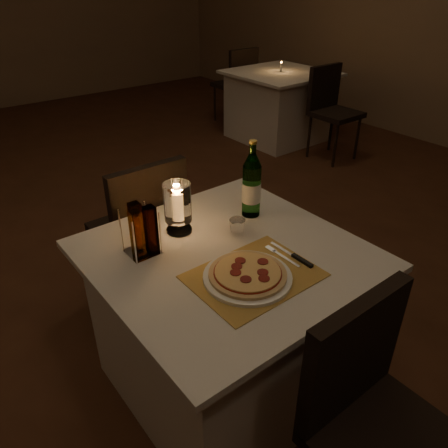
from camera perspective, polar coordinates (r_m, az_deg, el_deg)
floor at (r=2.58m, az=-11.33°, el=-11.98°), size 8.00×10.00×0.02m
main_table at (r=1.95m, az=0.37°, el=-12.67°), size 1.00×1.00×0.74m
chair_near at (r=1.51m, az=18.87°, el=-21.80°), size 0.42×0.42×0.90m
chair_far at (r=2.33m, az=-10.58°, el=0.21°), size 0.42×0.42×0.90m
placemat at (r=1.59m, az=3.90°, el=-6.76°), size 0.45×0.34×0.00m
plate at (r=1.57m, az=3.09°, el=-6.91°), size 0.32×0.32×0.01m
pizza at (r=1.56m, az=3.11°, el=-6.44°), size 0.28×0.28×0.02m
fork at (r=1.71m, az=7.31°, el=-4.01°), size 0.02×0.18×0.00m
knife at (r=1.69m, az=9.61°, el=-4.40°), size 0.02×0.22×0.01m
tumbler at (r=1.82m, az=1.74°, el=-0.38°), size 0.07×0.07×0.07m
water_bottle at (r=1.92m, az=3.62°, el=4.97°), size 0.08×0.08×0.35m
hurricane_candle at (r=1.80m, az=-6.09°, el=2.61°), size 0.11×0.11×0.22m
cruet_caddy at (r=1.69m, az=-10.70°, el=-1.07°), size 0.12×0.12×0.21m
neighbor_table_right at (r=5.11m, az=7.15°, el=15.10°), size 1.00×1.00×0.74m
neighbor_chair_ra at (r=4.61m, az=13.72°, el=15.07°), size 0.42×0.42×0.90m
neighbor_chair_rb at (r=5.58m, az=1.88°, el=18.46°), size 0.42×0.42×0.90m
neighbor_candle_right at (r=5.02m, az=7.47°, el=19.67°), size 0.03×0.03×0.11m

